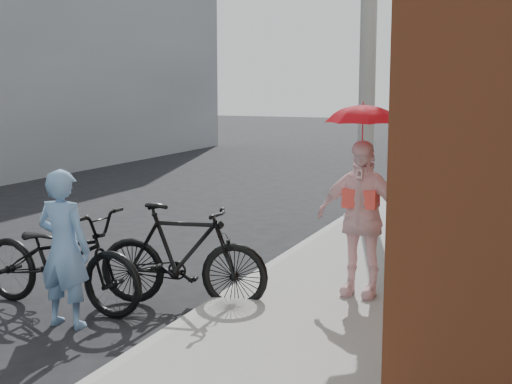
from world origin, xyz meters
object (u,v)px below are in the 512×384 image
Objects in this scene: bike_left at (60,259)px; planter at (454,253)px; bike_right at (183,255)px; officer at (64,249)px; kimono_woman at (361,218)px; utility_pole at (369,13)px.

bike_left reaches higher than planter.
bike_right is 5.41× the size of planter.
officer is 0.94× the size of kimono_woman.
utility_pole reaches higher than kimono_woman.
utility_pole is 3.82× the size of bike_right.
planter is at bearing -53.91° from bike_right.
officer is 0.75× the size of bike_left.
bike_right reaches higher than planter.
officer is 4.88m from planter.
officer reaches higher than planter.
planter is (1.90, -2.97, -3.29)m from utility_pole.
bike_left is 4.83m from planter.
bike_right is (0.75, 0.99, -0.22)m from officer.
planter is at bearing -57.40° from utility_pole.
planter is at bearing -131.20° from officer.
utility_pole is 7.07m from bike_left.
kimono_woman is (1.17, -4.88, -2.56)m from utility_pole.
officer is at bearing -101.08° from utility_pole.
bike_left is 1.25× the size of kimono_woman.
bike_right is at bearing -95.53° from utility_pole.
officer is 0.61m from bike_left.
bike_left is at bearing -150.36° from kimono_woman.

